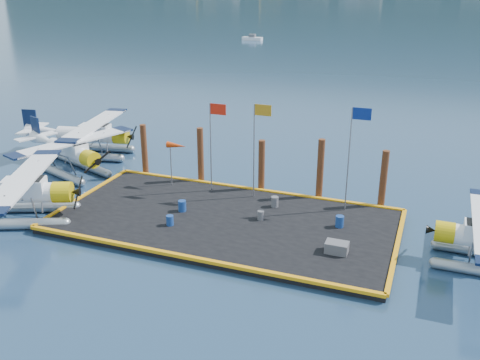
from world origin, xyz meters
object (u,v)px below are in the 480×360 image
object	(u,v)px
drum_0	(182,206)
flagpole_yellow	(257,137)
seaplane_a	(19,196)
windsock	(176,147)
crate	(337,247)
flagpole_blue	(353,144)
flagpole_red	(213,134)
piling_2	(262,167)
drum_3	(170,220)
piling_0	(144,151)
piling_4	(383,181)
seaplane_b	(71,154)
drum_4	(340,221)
drum_5	(275,202)
drum_2	(261,215)
piling_3	(320,171)
piling_1	(201,157)
seaplane_c	(91,137)

from	to	relation	value
drum_0	flagpole_yellow	xyz separation A→B (m)	(3.56, 3.70, 3.77)
seaplane_a	windsock	distance (m)	10.32
crate	flagpole_blue	size ratio (longest dim) A/B	0.18
flagpole_red	piling_2	size ratio (longest dim) A/B	1.58
drum_0	drum_3	bearing A→B (deg)	-83.82
piling_0	piling_4	world-z (taller)	same
drum_3	seaplane_b	bearing A→B (deg)	151.83
drum_4	drum_5	world-z (taller)	drum_4
drum_0	piling_0	xyz separation A→B (m)	(-5.64, 5.30, 1.26)
drum_2	crate	bearing A→B (deg)	-25.70
flagpole_red	piling_3	size ratio (longest dim) A/B	1.40
seaplane_b	drum_0	world-z (taller)	seaplane_b
drum_2	drum_5	bearing A→B (deg)	84.29
piling_2	piling_3	bearing A→B (deg)	0.00
drum_4	crate	xyz separation A→B (m)	(0.44, -3.09, -0.04)
drum_5	flagpole_yellow	bearing A→B (deg)	146.24
seaplane_b	flagpole_red	size ratio (longest dim) A/B	1.62
flagpole_blue	piling_1	distance (m)	11.12
seaplane_b	drum_3	size ratio (longest dim) A/B	16.17
drum_3	piling_4	xyz separation A→B (m)	(11.14, 7.34, 1.30)
flagpole_blue	windsock	bearing A→B (deg)	180.00
crate	piling_2	bearing A→B (deg)	132.51
seaplane_a	seaplane_c	world-z (taller)	seaplane_a
piling_4	piling_0	bearing A→B (deg)	180.00
piling_2	flagpole_yellow	bearing A→B (deg)	-82.79
drum_2	crate	xyz separation A→B (m)	(5.01, -2.41, 0.02)
seaplane_b	piling_3	world-z (taller)	piling_3
drum_0	piling_3	distance (m)	9.18
drum_0	flagpole_yellow	world-z (taller)	flagpole_yellow
flagpole_yellow	drum_3	bearing A→B (deg)	-120.20
drum_5	piling_4	size ratio (longest dim) A/B	0.17
flagpole_yellow	piling_3	world-z (taller)	flagpole_yellow
drum_5	flagpole_blue	bearing A→B (deg)	13.38
seaplane_b	piling_0	world-z (taller)	piling_0
drum_3	piling_0	world-z (taller)	piling_0
drum_0	flagpole_blue	distance (m)	10.98
seaplane_a	crate	bearing A→B (deg)	73.47
drum_3	crate	size ratio (longest dim) A/B	0.51
seaplane_b	flagpole_yellow	distance (m)	15.03
seaplane_b	flagpole_blue	bearing A→B (deg)	110.04
flagpole_red	piling_2	distance (m)	4.07
drum_0	drum_4	bearing A→B (deg)	7.34
seaplane_b	flagpole_red	bearing A→B (deg)	109.29
drum_2	piling_4	xyz separation A→B (m)	(6.44, 4.76, 1.32)
seaplane_c	piling_1	bearing A→B (deg)	64.83
drum_5	windsock	size ratio (longest dim) A/B	0.21
windsock	drum_2	bearing A→B (deg)	-24.05
drum_4	flagpole_blue	size ratio (longest dim) A/B	0.10
seaplane_b	windsock	world-z (taller)	windsock
crate	piling_3	bearing A→B (deg)	109.76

